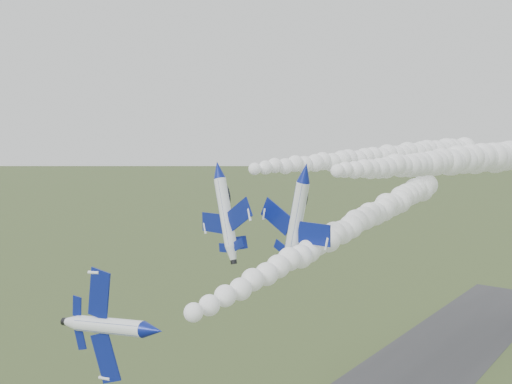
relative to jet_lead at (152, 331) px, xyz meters
The scene contains 6 objects.
jet_lead is the anchor object (origin of this frame).
smoke_trail_jet_lead 42.15m from the jet_lead, 94.84° to the left, with size 4.48×77.66×4.48m, color white, non-canonical shape.
jet_pair_left 34.37m from the jet_lead, 121.62° to the left, with size 11.65×14.14×4.47m.
smoke_trail_jet_pair_left 61.40m from the jet_lead, 98.29° to the left, with size 4.66×57.92×4.66m, color white, non-canonical shape.
jet_pair_right 30.28m from the jet_lead, 96.24° to the left, with size 11.78×14.26×4.18m.
smoke_trail_jet_pair_right 58.57m from the jet_lead, 87.03° to the left, with size 5.42×52.81×5.42m, color white, non-canonical shape.
Camera 1 is at (45.31, -42.29, 51.50)m, focal length 40.00 mm.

